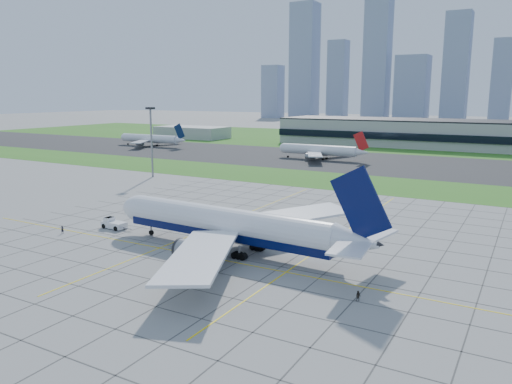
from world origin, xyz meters
TOP-DOWN VIEW (x-y plane):
  - ground at (0.00, 0.00)m, footprint 1400.00×1400.00m
  - grass_median at (0.00, 90.00)m, footprint 700.00×35.00m
  - asphalt_taxiway at (0.00, 145.00)m, footprint 700.00×75.00m
  - grass_far at (0.00, 255.00)m, footprint 700.00×145.00m
  - apron_markings at (0.43, 11.09)m, footprint 120.00×130.00m
  - terminal at (40.00, 229.87)m, footprint 260.00×43.00m
  - service_block at (-160.00, 210.00)m, footprint 50.00×25.00m
  - light_mast at (-70.00, 65.00)m, footprint 2.50×2.50m
  - city_skyline at (-8.71, 520.00)m, footprint 523.00×32.40m
  - airliner at (2.97, 3.40)m, footprint 59.86×60.56m
  - pushback_tug at (-29.12, 4.49)m, footprint 8.67×3.27m
  - crew_near at (-35.51, -4.29)m, footprint 0.52×0.71m
  - crew_far at (32.65, -7.81)m, footprint 0.84×0.68m
  - distant_jet_0 at (-146.52, 151.28)m, footprint 45.85×42.66m
  - distant_jet_1 at (-35.29, 142.77)m, footprint 42.03×42.66m

SIDE VIEW (x-z plane):
  - ground at x=0.00m, z-range 0.00..0.00m
  - apron_markings at x=0.43m, z-range 0.00..0.03m
  - grass_median at x=0.00m, z-range 0.00..0.04m
  - grass_far at x=0.00m, z-range 0.00..0.04m
  - asphalt_taxiway at x=0.00m, z-range 0.01..0.05m
  - crew_far at x=32.65m, z-range 0.00..1.61m
  - crew_near at x=-35.51m, z-range 0.00..1.80m
  - pushback_tug at x=-29.12m, z-range -0.13..2.26m
  - service_block at x=-160.00m, z-range 0.00..8.00m
  - distant_jet_1 at x=-35.29m, z-range -2.55..11.52m
  - distant_jet_0 at x=-146.52m, z-range -2.55..11.53m
  - airliner at x=2.97m, z-range -4.27..14.57m
  - terminal at x=40.00m, z-range -0.01..15.79m
  - light_mast at x=-70.00m, z-range 3.38..28.98m
  - city_skyline at x=-8.71m, z-range -20.91..139.09m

